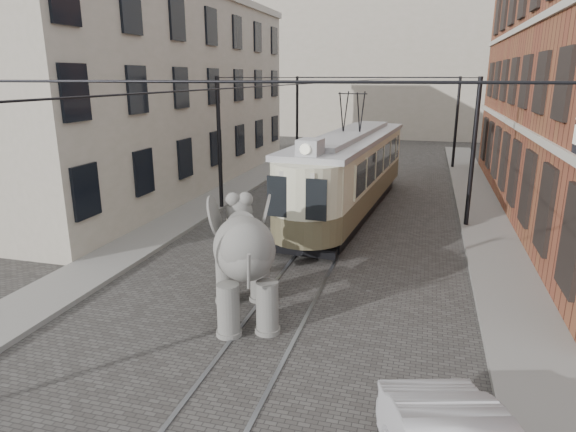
% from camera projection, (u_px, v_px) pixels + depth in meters
% --- Properties ---
extents(ground, '(120.00, 120.00, 0.00)m').
position_uv_depth(ground, '(309.00, 267.00, 16.20)').
color(ground, '#403E3B').
extents(tram_rails, '(1.54, 80.00, 0.02)m').
position_uv_depth(tram_rails, '(309.00, 267.00, 16.20)').
color(tram_rails, slate).
rests_on(tram_rails, ground).
extents(sidewalk_right, '(2.00, 60.00, 0.15)m').
position_uv_depth(sidewalk_right, '(507.00, 285.00, 14.63)').
color(sidewalk_right, slate).
rests_on(sidewalk_right, ground).
extents(sidewalk_left, '(2.00, 60.00, 0.15)m').
position_uv_depth(sidewalk_left, '(133.00, 247.00, 17.85)').
color(sidewalk_left, slate).
rests_on(sidewalk_left, ground).
extents(stucco_building, '(7.00, 24.00, 10.00)m').
position_uv_depth(stucco_building, '(155.00, 95.00, 26.95)').
color(stucco_building, '#9D9581').
rests_on(stucco_building, ground).
extents(distant_block, '(28.00, 10.00, 14.00)m').
position_uv_depth(distant_block, '(398.00, 66.00, 51.40)').
color(distant_block, '#9D9581').
rests_on(distant_block, ground).
extents(catenary, '(11.00, 30.20, 6.00)m').
position_uv_depth(catenary, '(333.00, 153.00, 20.07)').
color(catenary, black).
rests_on(catenary, ground).
extents(tram, '(3.87, 13.61, 5.33)m').
position_uv_depth(tram, '(351.00, 154.00, 22.21)').
color(tram, beige).
rests_on(tram, ground).
extents(elephant, '(4.33, 5.40, 2.91)m').
position_uv_depth(elephant, '(245.00, 263.00, 12.52)').
color(elephant, '#65635E').
rests_on(elephant, ground).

